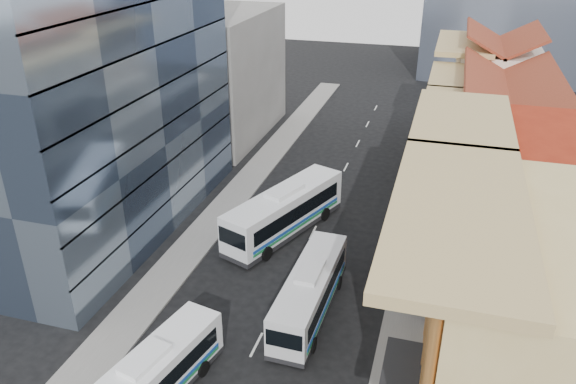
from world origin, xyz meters
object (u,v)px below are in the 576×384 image
(bus_left_near, at_px, (148,381))
(bus_left_far, at_px, (285,211))
(office_tower, at_px, (81,41))
(bus_right, at_px, (310,291))
(shophouse_tan, at_px, (528,344))

(bus_left_near, xyz_separation_m, bus_left_far, (1.59, 19.28, 0.37))
(bus_left_near, distance_m, bus_left_far, 19.34)
(office_tower, bearing_deg, bus_right, -20.26)
(bus_left_far, xyz_separation_m, bus_right, (4.52, -9.49, -0.31))
(bus_left_near, height_order, bus_left_far, bus_left_far)
(shophouse_tan, distance_m, office_tower, 35.19)
(office_tower, bearing_deg, bus_left_near, -52.05)
(bus_left_far, bearing_deg, shophouse_tan, -24.38)
(shophouse_tan, bearing_deg, bus_left_near, -170.72)
(bus_left_far, distance_m, bus_right, 10.51)
(shophouse_tan, bearing_deg, bus_right, 149.57)
(shophouse_tan, height_order, bus_right, shophouse_tan)
(bus_left_near, bearing_deg, bus_right, 70.30)
(bus_right, bearing_deg, bus_left_far, 117.04)
(bus_right, bearing_deg, office_tower, 161.32)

